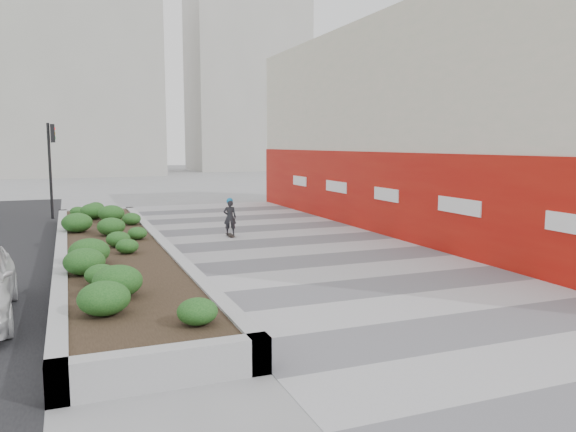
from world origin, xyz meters
The scene contains 9 objects.
ground centered at (0.00, 0.00, 0.00)m, with size 160.00×160.00×0.00m, color gray.
walkway centered at (0.00, 3.00, 0.01)m, with size 8.00×36.00×0.01m, color #A8A8AD.
building centered at (6.98, 8.98, 3.98)m, with size 6.04×24.08×8.00m.
planter centered at (-5.50, 7.00, 0.42)m, with size 3.00×18.00×0.90m.
traffic_signal_near centered at (-7.23, 17.50, 2.76)m, with size 0.33×0.28×4.20m.
distant_bldg_north_l centered at (-5.00, 55.00, 10.00)m, with size 16.00×12.00×20.00m, color #ADAAA3.
distant_bldg_north_r centered at (15.00, 60.00, 12.00)m, with size 14.00×10.00×24.00m, color #ADAAA3.
manhole_cover centered at (0.50, 3.00, 0.00)m, with size 0.44×0.44×0.01m, color #595654.
skateboarder centered at (-1.29, 9.92, 0.71)m, with size 0.52×0.73×1.40m.
Camera 1 is at (-6.60, -9.24, 3.29)m, focal length 35.00 mm.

